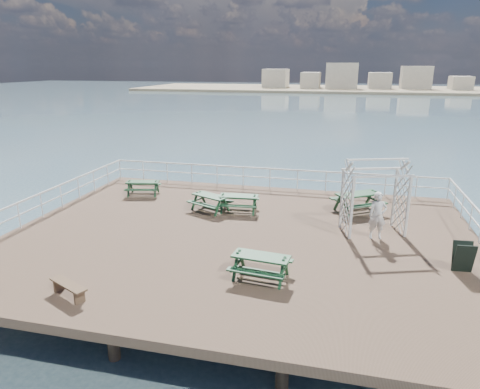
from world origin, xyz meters
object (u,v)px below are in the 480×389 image
Objects in this scene: picnic_table_a at (143,185)px; trellis_arbor at (374,200)px; picnic_table_d at (210,199)px; picnic_table_e at (261,262)px; picnic_table_c at (358,198)px; flat_bench_far at (68,287)px; person at (378,216)px; picnic_table_b at (239,200)px.

picnic_table_a is 0.63× the size of trellis_arbor.
trellis_arbor is at bearing 16.35° from picnic_table_d.
picnic_table_c is at bearing 73.41° from picnic_table_e.
trellis_arbor is (8.67, 7.19, 1.01)m from flat_bench_far.
picnic_table_a is at bearing 145.40° from picnic_table_c.
flat_bench_far is (2.39, -9.73, -0.20)m from picnic_table_a.
picnic_table_a is 10.50m from picnic_table_e.
trellis_arbor reaches higher than picnic_table_e.
picnic_table_a is 11.63m from person.
picnic_table_a is 10.02m from flat_bench_far.
person is (7.13, -1.61, 0.39)m from picnic_table_d.
picnic_table_a is at bearing -176.62° from picnic_table_d.
picnic_table_b is 6.36m from picnic_table_e.
trellis_arbor is at bearing 92.52° from person.
picnic_table_b is 5.37m from picnic_table_c.
picnic_table_d is 0.71× the size of trellis_arbor.
picnic_table_b reaches higher than flat_bench_far.
trellis_arbor reaches higher than flat_bench_far.
picnic_table_a is at bearing 128.79° from flat_bench_far.
person reaches higher than picnic_table_a.
picnic_table_c is (10.57, -0.13, 0.12)m from picnic_table_a.
picnic_table_a reaches higher than flat_bench_far.
trellis_arbor is (11.06, -2.54, 0.81)m from picnic_table_a.
trellis_arbor is (7.00, -0.98, 0.79)m from picnic_table_d.
picnic_table_b reaches higher than picnic_table_a.
picnic_table_a is 5.51m from picnic_table_b.
picnic_table_b is 0.88× the size of picnic_table_d.
picnic_table_a is 1.01× the size of picnic_table_b.
picnic_table_c reaches higher than picnic_table_b.
picnic_table_d is (-1.28, -0.21, -0.01)m from picnic_table_b.
picnic_table_c reaches higher than flat_bench_far.
picnic_table_a is at bearing 160.99° from picnic_table_b.
person is at bearing 55.02° from picnic_table_e.
picnic_table_a is 0.89× the size of picnic_table_d.
picnic_table_c is 1.41× the size of person.
picnic_table_e is 1.04× the size of person.
trellis_arbor reaches higher than picnic_table_b.
picnic_table_b is at bearing -26.51° from picnic_table_a.
picnic_table_e reaches higher than picnic_table_d.
picnic_table_b is 1.01× the size of person.
picnic_table_c is 1.23× the size of picnic_table_d.
picnic_table_e is 5.57m from person.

